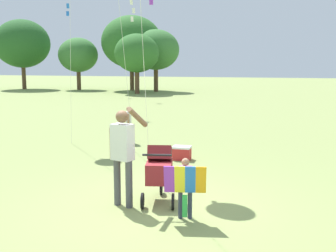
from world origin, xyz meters
TOP-DOWN VIEW (x-y plane):
  - ground_plane at (0.00, 0.00)m, footprint 120.00×120.00m
  - treeline_distant at (-6.54, 26.81)m, footprint 41.39×7.47m
  - child_with_butterfly_kite at (0.56, -0.39)m, footprint 0.67×0.40m
  - person_adult_flyer at (-0.60, -0.06)m, footprint 0.63×0.50m
  - stroller at (-0.06, 0.33)m, footprint 0.65×1.12m
  - person_couple_left at (-2.44, 5.31)m, footprint 0.21×0.35m
  - cooler_box at (-0.37, 3.55)m, footprint 0.45×0.33m

SIDE VIEW (x-z plane):
  - ground_plane at x=0.00m, z-range 0.00..0.00m
  - cooler_box at x=-0.37m, z-range 0.00..0.35m
  - child_with_butterfly_kite at x=0.56m, z-range 0.11..1.09m
  - stroller at x=-0.06m, z-range 0.09..1.12m
  - person_couple_left at x=-2.44m, z-range 0.10..1.22m
  - person_adult_flyer at x=-0.60m, z-range 0.13..1.88m
  - treeline_distant at x=-6.54m, z-range 0.53..6.90m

